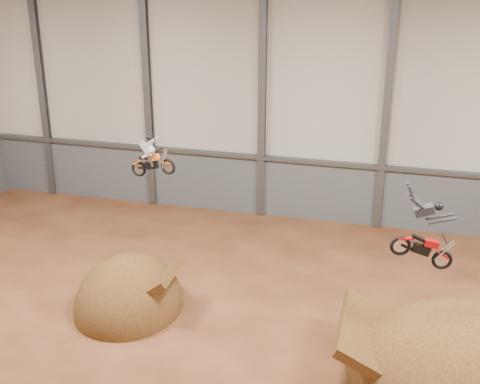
# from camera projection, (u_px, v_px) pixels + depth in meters

# --- Properties ---
(floor) EXTENTS (40.00, 40.00, 0.00)m
(floor) POSITION_uv_depth(u_px,v_px,m) (262.00, 381.00, 25.04)
(floor) COLOR #482313
(floor) RESTS_ON ground
(back_wall) EXTENTS (40.00, 0.10, 14.00)m
(back_wall) POSITION_uv_depth(u_px,v_px,m) (324.00, 100.00, 35.79)
(back_wall) COLOR #B8B1A3
(back_wall) RESTS_ON ground
(lower_band_back) EXTENTS (39.80, 0.18, 3.50)m
(lower_band_back) POSITION_uv_depth(u_px,v_px,m) (319.00, 191.00, 37.72)
(lower_band_back) COLOR #4E5155
(lower_band_back) RESTS_ON ground
(steel_rail) EXTENTS (39.80, 0.35, 0.20)m
(steel_rail) POSITION_uv_depth(u_px,v_px,m) (320.00, 162.00, 36.89)
(steel_rail) COLOR #47494F
(steel_rail) RESTS_ON lower_band_back
(steel_column_0) EXTENTS (0.40, 0.36, 13.90)m
(steel_column_0) POSITION_uv_depth(u_px,v_px,m) (41.00, 84.00, 39.36)
(steel_column_0) COLOR #47494F
(steel_column_0) RESTS_ON ground
(steel_column_1) EXTENTS (0.40, 0.36, 13.90)m
(steel_column_1) POSITION_uv_depth(u_px,v_px,m) (147.00, 90.00, 37.86)
(steel_column_1) COLOR #47494F
(steel_column_1) RESTS_ON ground
(steel_column_2) EXTENTS (0.40, 0.36, 13.90)m
(steel_column_2) POSITION_uv_depth(u_px,v_px,m) (262.00, 97.00, 36.37)
(steel_column_2) COLOR #47494F
(steel_column_2) RESTS_ON ground
(steel_column_3) EXTENTS (0.40, 0.36, 13.90)m
(steel_column_3) POSITION_uv_depth(u_px,v_px,m) (387.00, 105.00, 34.87)
(steel_column_3) COLOR #47494F
(steel_column_3) RESTS_ON ground
(takeoff_ramp) EXTENTS (4.74, 5.47, 4.74)m
(takeoff_ramp) POSITION_uv_depth(u_px,v_px,m) (130.00, 307.00, 29.79)
(takeoff_ramp) COLOR #37200D
(takeoff_ramp) RESTS_ON ground
(landing_ramp) EXTENTS (9.15, 8.09, 5.28)m
(landing_ramp) POSITION_uv_depth(u_px,v_px,m) (468.00, 380.00, 25.14)
(landing_ramp) COLOR #37200D
(landing_ramp) RESTS_ON ground
(fmx_rider_a) EXTENTS (2.62, 1.26, 2.35)m
(fmx_rider_a) POSITION_uv_depth(u_px,v_px,m) (154.00, 153.00, 27.51)
(fmx_rider_a) COLOR orange
(fmx_rider_b) EXTENTS (3.93, 1.60, 3.55)m
(fmx_rider_b) POSITION_uv_depth(u_px,v_px,m) (421.00, 228.00, 23.64)
(fmx_rider_b) COLOR red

